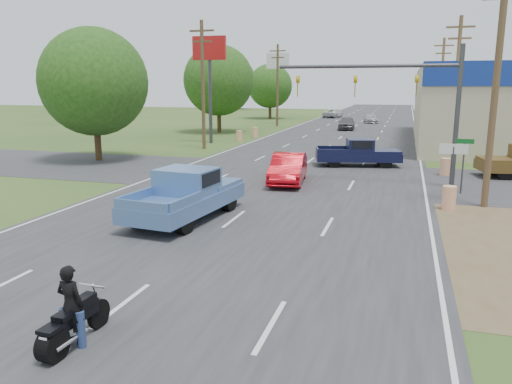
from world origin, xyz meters
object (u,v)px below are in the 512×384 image
(rider, at_px, (71,309))
(distant_car_silver, at_px, (371,118))
(motorcycle, at_px, (71,326))
(distant_car_grey, at_px, (347,123))
(red_convertible, at_px, (288,169))
(blue_pickup, at_px, (188,193))
(distant_car_white, at_px, (333,113))
(navy_pickup, at_px, (360,152))

(rider, distance_m, distant_car_silver, 63.06)
(motorcycle, distance_m, rider, 0.34)
(motorcycle, distance_m, distant_car_grey, 51.29)
(red_convertible, distance_m, distant_car_silver, 45.44)
(red_convertible, xyz_separation_m, blue_pickup, (-2.10, -8.03, 0.21))
(red_convertible, distance_m, distant_car_white, 55.95)
(blue_pickup, distance_m, distant_car_grey, 41.66)
(rider, xyz_separation_m, distant_car_grey, (-0.59, 51.24, -0.04))
(rider, distance_m, distant_car_white, 73.48)
(motorcycle, relative_size, distant_car_white, 0.42)
(rider, bearing_deg, red_convertible, -88.32)
(blue_pickup, bearing_deg, distant_car_white, 99.09)
(red_convertible, xyz_separation_m, distant_car_grey, (-0.84, 33.61, -0.02))
(red_convertible, bearing_deg, navy_pickup, 59.29)
(rider, bearing_deg, distant_car_white, -83.39)
(navy_pickup, distance_m, distant_car_grey, 27.03)
(rider, distance_m, navy_pickup, 24.72)
(navy_pickup, bearing_deg, distant_car_silver, 169.81)
(distant_car_grey, distance_m, distant_car_white, 22.55)
(motorcycle, distance_m, distant_car_silver, 63.11)
(rider, bearing_deg, navy_pickup, -95.27)
(motorcycle, bearing_deg, red_convertible, 91.67)
(blue_pickup, bearing_deg, distant_car_grey, 94.25)
(red_convertible, relative_size, distant_car_grey, 1.06)
(blue_pickup, height_order, distant_car_silver, blue_pickup)
(distant_car_white, bearing_deg, blue_pickup, 102.45)
(distant_car_grey, bearing_deg, navy_pickup, -85.43)
(blue_pickup, distance_m, distant_car_white, 63.79)
(distant_car_silver, bearing_deg, rider, -99.34)
(navy_pickup, xyz_separation_m, distant_car_grey, (-3.92, 26.75, -0.12))
(rider, xyz_separation_m, distant_car_silver, (1.38, 63.05, -0.19))
(blue_pickup, xyz_separation_m, navy_pickup, (5.19, 14.89, -0.11))
(motorcycle, xyz_separation_m, distant_car_white, (-5.30, 73.34, 0.21))
(motorcycle, height_order, rider, rider)
(navy_pickup, xyz_separation_m, distant_car_silver, (-1.95, 38.56, -0.27))
(distant_car_silver, height_order, distant_car_white, distant_car_white)
(distant_car_grey, bearing_deg, rider, -93.11)
(motorcycle, height_order, distant_car_white, distant_car_white)
(navy_pickup, bearing_deg, motorcycle, -20.82)
(red_convertible, bearing_deg, rider, -97.33)
(distant_car_grey, bearing_deg, red_convertible, -92.35)
(rider, height_order, navy_pickup, navy_pickup)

